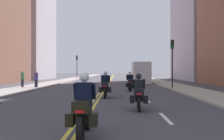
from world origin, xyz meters
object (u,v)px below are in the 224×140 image
(pedestrian_1, at_px, (36,79))
(traffic_light_far, at_px, (77,63))
(motorcycle_0, at_px, (84,111))
(motorcycle_1, at_px, (139,95))
(parked_truck, at_px, (141,74))
(motorcycle_3, at_px, (130,83))
(motorcycle_2, at_px, (105,87))
(traffic_light_near, at_px, (172,55))
(pedestrian_0, at_px, (22,79))

(pedestrian_1, bearing_deg, traffic_light_far, 141.65)
(motorcycle_0, xyz_separation_m, pedestrian_1, (-6.72, 18.97, 0.23))
(motorcycle_1, bearing_deg, parked_truck, 87.70)
(motorcycle_3, height_order, pedestrian_1, pedestrian_1)
(motorcycle_0, bearing_deg, motorcycle_2, 89.56)
(motorcycle_2, height_order, parked_truck, parked_truck)
(traffic_light_near, relative_size, pedestrian_0, 2.60)
(pedestrian_1, bearing_deg, pedestrian_0, -151.23)
(motorcycle_2, distance_m, traffic_light_far, 35.03)
(motorcycle_1, bearing_deg, pedestrian_1, 123.80)
(motorcycle_3, height_order, parked_truck, parked_truck)
(motorcycle_1, distance_m, parked_truck, 26.21)
(motorcycle_1, height_order, traffic_light_near, traffic_light_near)
(motorcycle_1, height_order, traffic_light_far, traffic_light_far)
(motorcycle_3, bearing_deg, traffic_light_far, 104.34)
(motorcycle_1, height_order, parked_truck, parked_truck)
(motorcycle_3, xyz_separation_m, traffic_light_far, (-8.49, 28.59, 2.46))
(traffic_light_near, xyz_separation_m, traffic_light_far, (-12.44, 26.23, 0.03))
(pedestrian_0, xyz_separation_m, pedestrian_1, (1.52, -0.65, -0.00))
(traffic_light_near, bearing_deg, parked_truck, 98.14)
(parked_truck, bearing_deg, traffic_light_near, -81.86)
(motorcycle_0, xyz_separation_m, traffic_light_far, (-6.57, 44.62, 2.45))
(traffic_light_near, height_order, traffic_light_far, same)
(motorcycle_3, height_order, traffic_light_near, traffic_light_near)
(motorcycle_1, relative_size, motorcycle_3, 0.94)
(motorcycle_3, xyz_separation_m, pedestrian_0, (-10.17, 3.59, 0.24))
(motorcycle_0, bearing_deg, traffic_light_near, 72.56)
(traffic_light_near, bearing_deg, motorcycle_2, -125.46)
(pedestrian_0, bearing_deg, motorcycle_2, -171.78)
(parked_truck, bearing_deg, pedestrian_0, -137.34)
(motorcycle_1, relative_size, pedestrian_1, 1.22)
(motorcycle_2, bearing_deg, pedestrian_0, 132.09)
(motorcycle_0, height_order, motorcycle_1, motorcycle_0)
(motorcycle_2, height_order, motorcycle_3, motorcycle_2)
(traffic_light_near, relative_size, parked_truck, 0.69)
(motorcycle_1, distance_m, pedestrian_1, 16.46)
(motorcycle_1, bearing_deg, motorcycle_0, -107.27)
(motorcycle_2, xyz_separation_m, motorcycle_3, (1.80, 5.71, -0.02))
(motorcycle_1, relative_size, pedestrian_0, 1.22)
(motorcycle_3, bearing_deg, traffic_light_near, 28.66)
(traffic_light_far, height_order, parked_truck, traffic_light_far)
(motorcycle_0, xyz_separation_m, motorcycle_2, (0.13, 10.32, 0.02))
(motorcycle_1, relative_size, traffic_light_far, 0.47)
(motorcycle_0, distance_m, pedestrian_1, 20.13)
(traffic_light_far, bearing_deg, motorcycle_1, -78.15)
(motorcycle_3, height_order, traffic_light_far, traffic_light_far)
(motorcycle_3, distance_m, parked_truck, 15.10)
(motorcycle_0, distance_m, motorcycle_3, 16.15)
(traffic_light_far, height_order, pedestrian_1, traffic_light_far)
(traffic_light_near, height_order, pedestrian_1, traffic_light_near)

